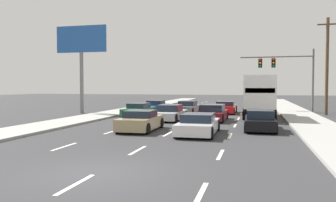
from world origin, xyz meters
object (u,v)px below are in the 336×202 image
Objects in this scene: traffic_signal_mast at (282,67)px; roadside_billboard at (81,49)px; car_white at (198,125)px; car_silver at (170,113)px; box_truck at (259,94)px; car_red at (226,108)px; car_gray at (188,108)px; car_blue at (156,106)px; car_tan at (141,121)px; utility_pole_mid at (327,65)px; car_green at (139,110)px; car_black at (260,120)px; car_maroon at (213,113)px.

roadside_billboard is at bearing -157.24° from traffic_signal_mast.
roadside_billboard is (-13.37, 11.43, 5.74)m from car_white.
roadside_billboard is at bearing 156.38° from car_silver.
roadside_billboard reaches higher than box_truck.
car_red is 8.18m from traffic_signal_mast.
box_truck is at bearing -26.62° from car_gray.
car_blue is 9.49m from roadside_billboard.
car_gray is 13.40m from car_tan.
utility_pole_mid is at bearing 48.50° from car_tan.
car_black reaches higher than car_green.
utility_pole_mid is 1.05× the size of roadside_billboard.
car_gray reaches higher than car_tan.
car_blue and car_red have the same top height.
car_maroon is 7.58m from car_white.
traffic_signal_mast is at bearing 63.58° from car_tan.
traffic_signal_mast reaches higher than car_blue.
car_green is 1.01× the size of car_maroon.
traffic_signal_mast is (5.75, 19.45, 4.16)m from car_white.
car_black is at bearing -33.22° from car_green.
car_tan is at bearing -77.22° from car_blue.
car_red is at bearing 14.83° from roadside_billboard.
car_silver is (-0.04, -6.97, -0.02)m from car_gray.
car_gray is at bearing 120.43° from car_black.
car_silver is 7.79m from box_truck.
utility_pole_mid is (9.14, 0.28, 4.05)m from car_red.
car_blue is 0.88× the size of car_maroon.
car_white is at bearing -10.03° from car_tan.
car_gray is 1.02× the size of car_maroon.
car_green reaches higher than car_white.
utility_pole_mid reaches higher than car_green.
car_blue is 3.87m from car_gray.
car_red is at bearing 15.58° from car_gray.
utility_pole_mid reaches higher than box_truck.
car_white is 1.03× the size of car_black.
roadside_billboard is at bearing 152.38° from car_black.
car_silver is at bearing -147.15° from utility_pole_mid.
roadside_billboard is (-22.76, -3.88, 1.68)m from utility_pole_mid.
car_green is 0.53× the size of utility_pole_mid.
traffic_signal_mast is (12.71, 4.02, 4.15)m from car_blue.
car_gray is 1.01× the size of car_white.
box_truck is at bearing 89.67° from car_black.
car_silver is 0.61× the size of box_truck.
car_maroon is (6.64, -1.70, 0.03)m from car_green.
car_white is (6.95, -15.43, -0.01)m from car_blue.
car_tan is 7.78m from car_maroon.
car_silver is 12.31m from roadside_billboard.
car_maroon is 0.61× the size of traffic_signal_mast.
box_truck is (3.36, 10.68, 1.47)m from car_white.
car_gray is 14.43m from car_white.
utility_pole_mid reaches higher than traffic_signal_mast.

